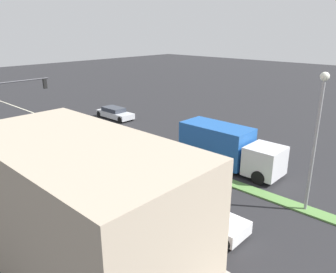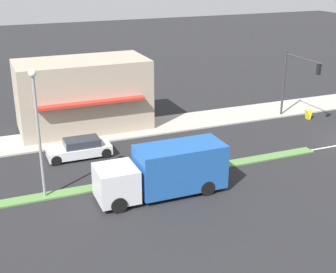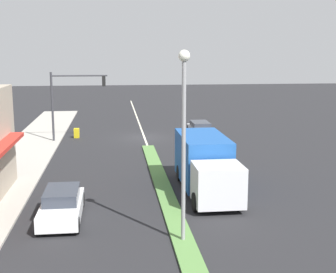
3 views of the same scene
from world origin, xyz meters
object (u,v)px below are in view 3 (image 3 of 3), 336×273
Objects in this scene: traffic_signal_main at (70,95)px; sedan_silver at (201,129)px; street_lamp at (184,122)px; van_white at (62,205)px; warning_aframe_sign at (77,133)px; delivery_truck at (206,164)px.

traffic_signal_main reaches higher than sedan_silver.
street_lamp reaches higher than van_white.
street_lamp is at bearing 104.21° from warning_aframe_sign.
van_white is at bearing -32.04° from street_lamp.
van_white is (10.00, 19.74, 0.05)m from sedan_silver.
sedan_silver is (-11.12, -1.45, -3.30)m from traffic_signal_main.
sedan_silver is (-2.80, -16.29, -0.87)m from delivery_truck.
traffic_signal_main is at bearing -74.05° from street_lamp.
traffic_signal_main is at bearing 7.42° from sedan_silver.
delivery_truck is 8.03m from van_white.
street_lamp is 7.69m from delivery_truck.
traffic_signal_main is 18.62m from van_white.
warning_aframe_sign is 0.19× the size of van_white.
delivery_truck is at bearing -108.47° from street_lamp.
van_white is at bearing 92.34° from warning_aframe_sign.
sedan_silver is at bearing -99.76° from delivery_truck.
street_lamp reaches higher than traffic_signal_main.
warning_aframe_sign is at bearing -63.92° from delivery_truck.
traffic_signal_main is 0.75× the size of delivery_truck.
delivery_truck reaches higher than sedan_silver.
street_lamp is (-6.12, 21.43, 0.88)m from traffic_signal_main.
warning_aframe_sign is at bearing -101.71° from traffic_signal_main.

